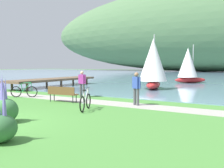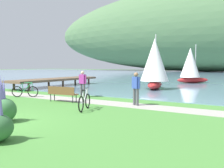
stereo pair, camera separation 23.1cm
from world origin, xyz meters
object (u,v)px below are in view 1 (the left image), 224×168
(park_bench_near_camera, at_px, (62,93))
(sailboat_toward_hillside, at_px, (153,63))
(person_on_the_grass, at_px, (136,87))
(bicycle_leaning_near_bench, at_px, (85,102))
(person_at_shoreline, at_px, (82,82))
(bicycle_beside_path, at_px, (24,91))
(sailboat_mid_bay, at_px, (188,65))

(park_bench_near_camera, bearing_deg, sailboat_toward_hillside, 80.57)
(park_bench_near_camera, relative_size, person_on_the_grass, 1.08)
(bicycle_leaning_near_bench, distance_m, person_at_shoreline, 4.77)
(bicycle_beside_path, bearing_deg, sailboat_toward_hillside, 60.57)
(person_on_the_grass, bearing_deg, bicycle_leaning_near_bench, -119.83)
(park_bench_near_camera, relative_size, sailboat_toward_hillside, 0.39)
(bicycle_beside_path, distance_m, sailboat_toward_hillside, 10.71)
(bicycle_leaning_near_bench, distance_m, person_on_the_grass, 2.89)
(bicycle_beside_path, bearing_deg, bicycle_leaning_near_bench, -14.86)
(park_bench_near_camera, relative_size, bicycle_beside_path, 1.17)
(person_at_shoreline, xyz_separation_m, sailboat_mid_bay, (2.53, 16.41, 1.14))
(bicycle_beside_path, bearing_deg, park_bench_near_camera, -5.14)
(person_at_shoreline, height_order, person_on_the_grass, same)
(bicycle_beside_path, bearing_deg, person_on_the_grass, 5.94)
(park_bench_near_camera, xyz_separation_m, person_on_the_grass, (4.06, 1.12, 0.46))
(person_at_shoreline, xyz_separation_m, person_on_the_grass, (4.45, -1.17, 0.00))
(bicycle_leaning_near_bench, distance_m, bicycle_beside_path, 6.47)
(park_bench_near_camera, distance_m, person_on_the_grass, 4.24)
(park_bench_near_camera, bearing_deg, bicycle_leaning_near_bench, -26.72)
(bicycle_leaning_near_bench, xyz_separation_m, sailboat_mid_bay, (-0.51, 20.04, 1.72))
(bicycle_leaning_near_bench, bearing_deg, sailboat_mid_bay, 91.45)
(bicycle_leaning_near_bench, height_order, sailboat_toward_hillside, sailboat_toward_hillside)
(bicycle_beside_path, distance_m, person_on_the_grass, 7.73)
(bicycle_beside_path, height_order, sailboat_toward_hillside, sailboat_toward_hillside)
(bicycle_leaning_near_bench, height_order, sailboat_mid_bay, sailboat_mid_bay)
(park_bench_near_camera, xyz_separation_m, bicycle_leaning_near_bench, (2.65, -1.34, -0.12))
(person_at_shoreline, bearing_deg, bicycle_beside_path, -148.49)
(bicycle_beside_path, relative_size, person_at_shoreline, 0.92)
(bicycle_leaning_near_bench, xyz_separation_m, person_on_the_grass, (1.41, 2.46, 0.58))
(park_bench_near_camera, relative_size, sailboat_mid_bay, 0.42)
(person_on_the_grass, xyz_separation_m, sailboat_toward_hillside, (-2.48, 8.39, 1.27))
(bicycle_leaning_near_bench, xyz_separation_m, sailboat_toward_hillside, (-1.07, 10.85, 1.85))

